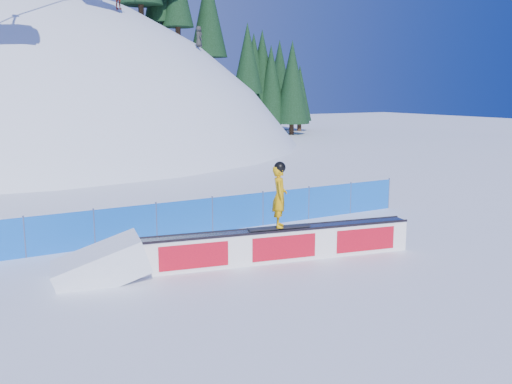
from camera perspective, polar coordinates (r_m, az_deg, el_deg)
ground at (r=14.49m, az=-7.37°, el=-9.27°), size 160.00×160.00×0.00m
snow_hill at (r=59.44m, az=-23.25°, el=-13.21°), size 64.00×64.00×64.00m
treeline at (r=60.81m, az=-2.82°, el=15.32°), size 22.85×10.96×22.03m
safety_fence at (r=18.40m, az=-12.85°, el=-3.27°), size 22.05×0.05×1.30m
rail_box at (r=16.28m, az=2.51°, el=-5.26°), size 7.92×2.05×0.96m
snow_ramp at (r=15.37m, az=-15.21°, el=-8.40°), size 2.70×1.97×1.53m
snowboarder at (r=15.94m, az=2.38°, el=-0.37°), size 1.84×0.77×1.89m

